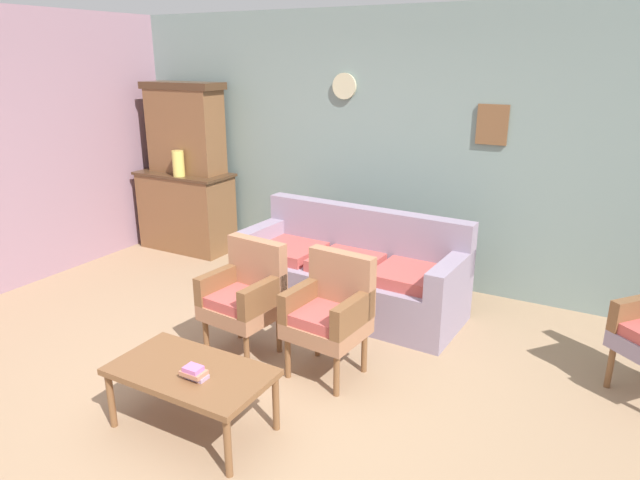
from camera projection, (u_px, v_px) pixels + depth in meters
The scene contains 10 objects.
ground_plane at pixel (249, 398), 3.87m from camera, with size 7.68×7.68×0.00m, color #997A5B.
wall_back_with_decor at pixel (399, 149), 5.63m from camera, with size 6.40×0.09×2.70m.
side_cabinet at pixel (187, 211), 6.77m from camera, with size 1.16×0.55×0.93m.
cabinet_upper_hutch at pixel (185, 127), 6.53m from camera, with size 0.99×0.38×1.03m.
vase_on_cabinet at pixel (178, 164), 6.39m from camera, with size 0.13×0.13×0.29m, color #D7C55C.
floral_couch at pixel (350, 274), 5.19m from camera, with size 2.12×0.90×0.90m.
armchair_near_cabinet at pixel (245, 294), 4.34m from camera, with size 0.57×0.54×0.90m.
armchair_by_doorway at pixel (330, 310), 4.05m from camera, with size 0.56×0.53×0.90m.
coffee_table at pixel (191, 375), 3.46m from camera, with size 1.00×0.56×0.42m.
book_stack_on_table at pixel (194, 373), 3.33m from camera, with size 0.15×0.10×0.08m.
Camera 1 is at (2.05, -2.68, 2.25)m, focal length 31.61 mm.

